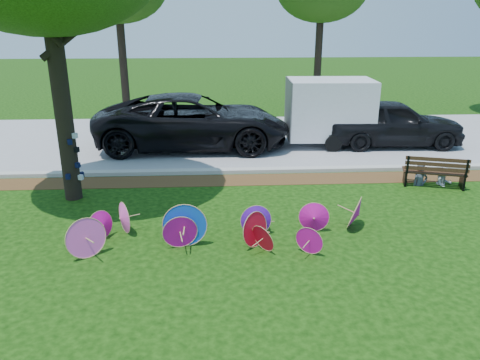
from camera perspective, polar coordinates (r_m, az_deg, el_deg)
The scene contains 11 objects.
ground at distance 9.70m, azimuth -2.32°, elevation -9.07°, with size 90.00×90.00×0.00m, color black.
mulch_strip at distance 13.81m, azimuth -2.65°, elevation -0.05°, with size 90.00×1.00×0.01m, color #472D16.
curb at distance 14.45m, azimuth -2.68°, elevation 1.09°, with size 90.00×0.30×0.12m, color #B7B5AD.
street at distance 18.45m, azimuth -2.83°, elevation 5.03°, with size 90.00×8.00×0.01m, color gray.
parasol_pile at distance 10.05m, azimuth -3.19°, elevation -5.55°, with size 6.58×1.79×0.96m.
black_van at distance 17.15m, azimuth -5.72°, elevation 7.13°, with size 3.21×6.95×1.93m, color black.
dark_pickup at distance 18.24m, azimuth 18.02°, elevation 6.68°, with size 2.03×5.05×1.72m, color black.
cargo_trailer at distance 17.64m, azimuth 10.89°, elevation 8.53°, with size 3.03×1.92×2.72m, color silver.
park_bench at distance 14.36m, azimuth 22.59°, elevation 1.07°, with size 1.73×0.66×0.90m, color black, non-canonical shape.
person_left at distance 14.21m, azimuth 21.32°, elevation 1.76°, with size 0.45×0.30×1.24m, color #3D4553.
person_right at distance 14.54m, azimuth 23.79°, elevation 1.42°, with size 0.51×0.40×1.05m, color silver.
Camera 1 is at (-0.08, -8.50, 4.66)m, focal length 35.00 mm.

